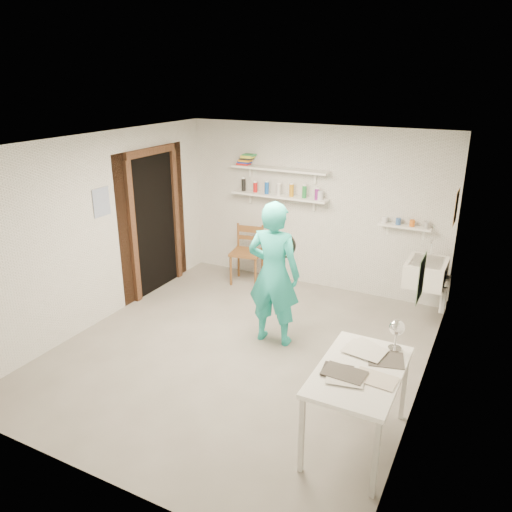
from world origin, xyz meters
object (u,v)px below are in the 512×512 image
at_px(man, 274,274).
at_px(desk_lamp, 397,327).
at_px(belfast_sink, 426,272).
at_px(wall_clock, 283,245).
at_px(wooden_chair, 247,253).
at_px(work_table, 357,407).

bearing_deg(man, desk_lamp, 148.09).
height_order(belfast_sink, desk_lamp, desk_lamp).
relative_size(man, desk_lamp, 12.37).
height_order(wall_clock, desk_lamp, wall_clock).
height_order(belfast_sink, wooden_chair, wooden_chair).
bearing_deg(desk_lamp, wall_clock, 145.68).
bearing_deg(work_table, man, 137.08).
distance_m(belfast_sink, man, 2.01).
bearing_deg(wall_clock, desk_lamp, -37.92).
height_order(man, work_table, man).
xyz_separation_m(wall_clock, wooden_chair, (-1.14, 1.23, -0.67)).
xyz_separation_m(belfast_sink, work_table, (-0.11, -2.61, -0.33)).
relative_size(man, work_table, 1.55).
distance_m(wall_clock, desk_lamp, 1.92).
relative_size(belfast_sink, work_table, 0.53).
bearing_deg(wooden_chair, wall_clock, -57.46).
height_order(belfast_sink, man, man).
bearing_deg(man, wooden_chair, -55.67).
distance_m(wooden_chair, work_table, 3.75).
bearing_deg(belfast_sink, wooden_chair, 176.90).
distance_m(man, work_table, 1.98).
relative_size(belfast_sink, man, 0.35).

